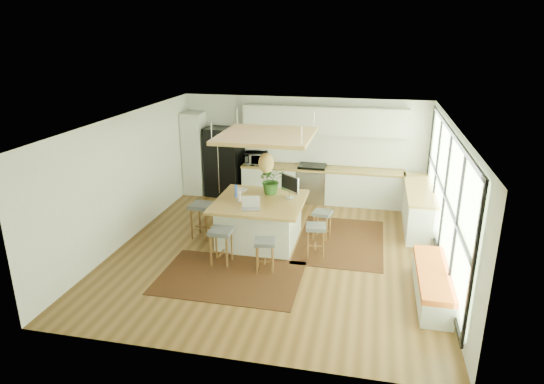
% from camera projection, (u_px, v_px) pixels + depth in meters
% --- Properties ---
extents(floor, '(7.00, 7.00, 0.00)m').
position_uv_depth(floor, '(276.00, 250.00, 9.83)').
color(floor, '#543718').
rests_on(floor, ground).
extents(ceiling, '(7.00, 7.00, 0.00)m').
position_uv_depth(ceiling, '(277.00, 121.00, 8.96)').
color(ceiling, white).
rests_on(ceiling, ground).
extents(wall_back, '(6.50, 0.00, 6.50)m').
position_uv_depth(wall_back, '(303.00, 148.00, 12.63)').
color(wall_back, silver).
rests_on(wall_back, ground).
extents(wall_front, '(6.50, 0.00, 6.50)m').
position_uv_depth(wall_front, '(222.00, 272.00, 6.16)').
color(wall_front, silver).
rests_on(wall_front, ground).
extents(wall_left, '(0.00, 7.00, 7.00)m').
position_uv_depth(wall_left, '(127.00, 178.00, 10.05)').
color(wall_left, silver).
rests_on(wall_left, ground).
extents(wall_right, '(0.00, 7.00, 7.00)m').
position_uv_depth(wall_right, '(449.00, 201.00, 8.74)').
color(wall_right, silver).
rests_on(wall_right, ground).
extents(window_wall, '(0.10, 6.20, 2.60)m').
position_uv_depth(window_wall, '(447.00, 198.00, 8.73)').
color(window_wall, black).
rests_on(window_wall, wall_right).
extents(pantry, '(0.55, 0.60, 2.25)m').
position_uv_depth(pantry, '(195.00, 154.00, 13.00)').
color(pantry, silver).
rests_on(pantry, floor).
extents(back_counter_base, '(4.20, 0.60, 0.88)m').
position_uv_depth(back_counter_base, '(321.00, 186.00, 12.52)').
color(back_counter_base, silver).
rests_on(back_counter_base, floor).
extents(back_counter_top, '(4.24, 0.64, 0.05)m').
position_uv_depth(back_counter_top, '(322.00, 169.00, 12.37)').
color(back_counter_top, olive).
rests_on(back_counter_top, back_counter_base).
extents(backsplash, '(4.20, 0.02, 0.80)m').
position_uv_depth(backsplash, '(324.00, 149.00, 12.50)').
color(backsplash, white).
rests_on(backsplash, wall_back).
extents(upper_cabinets, '(4.20, 0.34, 0.70)m').
position_uv_depth(upper_cabinets, '(324.00, 120.00, 12.10)').
color(upper_cabinets, silver).
rests_on(upper_cabinets, wall_back).
extents(range, '(0.76, 0.62, 1.00)m').
position_uv_depth(range, '(312.00, 183.00, 12.55)').
color(range, '#A5A5AA').
rests_on(range, floor).
extents(right_counter_base, '(0.60, 2.50, 0.88)m').
position_uv_depth(right_counter_base, '(418.00, 208.00, 10.95)').
color(right_counter_base, silver).
rests_on(right_counter_base, floor).
extents(right_counter_top, '(0.64, 2.54, 0.05)m').
position_uv_depth(right_counter_top, '(420.00, 189.00, 10.80)').
color(right_counter_top, olive).
rests_on(right_counter_top, right_counter_base).
extents(window_bench, '(0.52, 2.00, 0.50)m').
position_uv_depth(window_bench, '(432.00, 284.00, 8.04)').
color(window_bench, silver).
rests_on(window_bench, floor).
extents(ceiling_panel, '(1.86, 1.86, 0.80)m').
position_uv_depth(ceiling_panel, '(266.00, 149.00, 9.60)').
color(ceiling_panel, olive).
rests_on(ceiling_panel, ceiling).
extents(rug_near, '(2.60, 1.80, 0.01)m').
position_uv_depth(rug_near, '(230.00, 277.00, 8.74)').
color(rug_near, black).
rests_on(rug_near, floor).
extents(rug_right, '(1.80, 2.60, 0.01)m').
position_uv_depth(rug_right, '(341.00, 241.00, 10.26)').
color(rug_right, black).
rests_on(rug_right, floor).
extents(fridge, '(1.01, 0.84, 1.88)m').
position_uv_depth(fridge, '(224.00, 162.00, 12.91)').
color(fridge, black).
rests_on(fridge, floor).
extents(island, '(1.85, 1.85, 0.93)m').
position_uv_depth(island, '(260.00, 221.00, 10.14)').
color(island, olive).
rests_on(island, floor).
extents(stool_near_left, '(0.42, 0.42, 0.71)m').
position_uv_depth(stool_near_left, '(221.00, 247.00, 9.18)').
color(stool_near_left, '#484B4F').
rests_on(stool_near_left, floor).
extents(stool_near_right, '(0.44, 0.44, 0.64)m').
position_uv_depth(stool_near_right, '(265.00, 254.00, 8.88)').
color(stool_near_right, '#484B4F').
rests_on(stool_near_right, floor).
extents(stool_right_front, '(0.44, 0.44, 0.67)m').
position_uv_depth(stool_right_front, '(316.00, 240.00, 9.49)').
color(stool_right_front, '#484B4F').
rests_on(stool_right_front, floor).
extents(stool_right_back, '(0.43, 0.43, 0.63)m').
position_uv_depth(stool_right_back, '(322.00, 223.00, 10.29)').
color(stool_right_back, '#484B4F').
rests_on(stool_right_back, floor).
extents(stool_left_side, '(0.52, 0.52, 0.78)m').
position_uv_depth(stool_left_side, '(203.00, 222.00, 10.35)').
color(stool_left_side, '#484B4F').
rests_on(stool_left_side, floor).
extents(laptop, '(0.44, 0.45, 0.27)m').
position_uv_depth(laptop, '(251.00, 204.00, 9.44)').
color(laptop, '#A5A5AA').
rests_on(laptop, island).
extents(monitor, '(0.56, 0.52, 0.52)m').
position_uv_depth(monitor, '(290.00, 187.00, 10.03)').
color(monitor, '#A5A5AA').
rests_on(monitor, island).
extents(microwave, '(0.64, 0.42, 0.41)m').
position_uv_depth(microwave, '(256.00, 157.00, 12.63)').
color(microwave, '#A5A5AA').
rests_on(microwave, back_counter_top).
extents(island_plant, '(0.79, 0.81, 0.48)m').
position_uv_depth(island_plant, '(271.00, 183.00, 10.34)').
color(island_plant, '#1E4C19').
rests_on(island_plant, island).
extents(island_bowl, '(0.29, 0.29, 0.06)m').
position_uv_depth(island_bowl, '(242.00, 190.00, 10.52)').
color(island_bowl, white).
rests_on(island_bowl, island).
extents(island_bottle_0, '(0.07, 0.07, 0.19)m').
position_uv_depth(island_bottle_0, '(236.00, 193.00, 10.16)').
color(island_bottle_0, blue).
rests_on(island_bottle_0, island).
extents(island_bottle_1, '(0.07, 0.07, 0.19)m').
position_uv_depth(island_bottle_1, '(239.00, 197.00, 9.90)').
color(island_bottle_1, white).
rests_on(island_bottle_1, island).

